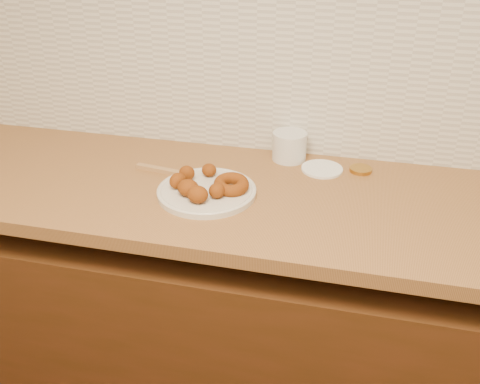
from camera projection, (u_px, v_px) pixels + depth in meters
name	position (u px, v px, depth m)	size (l,w,h in m)	color
wall_back	(377.00, 10.00, 1.42)	(4.00, 0.02, 2.70)	#C4B292
base_cabinet	(337.00, 341.00, 1.62)	(3.60, 0.60, 0.77)	#4B2511
butcher_block	(133.00, 183.00, 1.52)	(2.30, 0.62, 0.04)	#976639
backsplash	(370.00, 64.00, 1.48)	(3.60, 0.02, 0.60)	silver
donut_plate	(207.00, 192.00, 1.41)	(0.28, 0.28, 0.02)	beige
ring_donut	(231.00, 184.00, 1.40)	(0.10, 0.10, 0.03)	#7D350B
fried_dough_chunks	(195.00, 184.00, 1.39)	(0.18, 0.22, 0.05)	#7D350B
plastic_tub	(289.00, 146.00, 1.60)	(0.11, 0.11, 0.09)	silver
tub_lid	(322.00, 169.00, 1.55)	(0.13, 0.13, 0.01)	white
brass_jar_lid	(361.00, 170.00, 1.54)	(0.07, 0.07, 0.01)	#AF8130
wooden_utensil	(160.00, 170.00, 1.54)	(0.16, 0.02, 0.01)	#A57949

